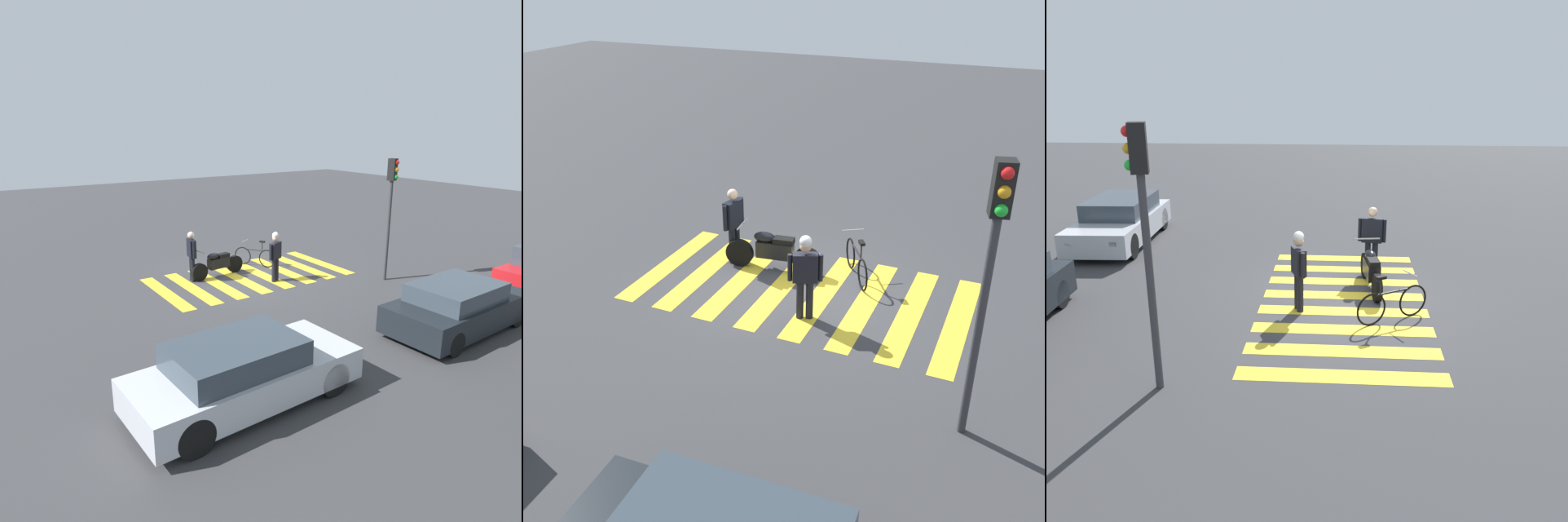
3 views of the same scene
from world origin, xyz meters
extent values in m
plane|color=#38383A|center=(0.00, 0.00, 0.00)|extent=(60.00, 60.00, 0.00)
cylinder|color=black|center=(1.70, -0.53, 0.31)|extent=(0.63, 0.22, 0.61)
cylinder|color=black|center=(0.18, -0.73, 0.31)|extent=(0.63, 0.22, 0.61)
cube|color=black|center=(0.89, -0.64, 0.49)|extent=(0.83, 0.38, 0.36)
ellipsoid|color=black|center=(1.12, -0.61, 0.76)|extent=(0.51, 0.30, 0.24)
cube|color=black|center=(0.69, -0.66, 0.73)|extent=(0.47, 0.30, 0.12)
cylinder|color=#A5A5AD|center=(1.62, -0.54, 1.01)|extent=(0.12, 0.62, 0.04)
torus|color=black|center=(-0.58, -1.42, 0.34)|extent=(0.39, 0.60, 0.68)
torus|color=black|center=(-1.11, -0.55, 0.34)|extent=(0.39, 0.60, 0.68)
cylinder|color=black|center=(-0.85, -0.99, 0.62)|extent=(0.45, 0.70, 0.04)
cylinder|color=black|center=(-1.01, -0.73, 0.79)|extent=(0.04, 0.04, 0.34)
cube|color=black|center=(-1.01, -0.73, 0.97)|extent=(0.19, 0.22, 0.06)
cylinder|color=#99999E|center=(-0.63, -1.33, 0.94)|extent=(0.41, 0.27, 0.03)
cylinder|color=black|center=(-0.35, 0.96, 0.40)|extent=(0.14, 0.14, 0.79)
cylinder|color=black|center=(-0.51, 0.89, 0.40)|extent=(0.14, 0.14, 0.79)
cube|color=black|center=(-0.43, 0.93, 1.07)|extent=(0.50, 0.36, 0.56)
sphere|color=tan|center=(-0.43, 0.93, 1.50)|extent=(0.21, 0.21, 0.21)
cylinder|color=black|center=(-0.17, 1.03, 1.07)|extent=(0.09, 0.09, 0.53)
cylinder|color=black|center=(-0.69, 0.82, 1.07)|extent=(0.09, 0.09, 0.53)
sphere|color=white|center=(-0.43, 0.93, 1.60)|extent=(0.23, 0.23, 0.23)
cylinder|color=black|center=(1.91, -0.58, 0.42)|extent=(0.14, 0.14, 0.85)
cylinder|color=black|center=(1.88, -0.76, 0.42)|extent=(0.14, 0.14, 0.85)
cube|color=black|center=(1.89, -0.67, 1.15)|extent=(0.28, 0.52, 0.60)
sphere|color=beige|center=(1.89, -0.67, 1.60)|extent=(0.23, 0.23, 0.23)
cylinder|color=black|center=(1.94, -0.38, 1.15)|extent=(0.09, 0.09, 0.57)
cylinder|color=black|center=(1.84, -0.96, 1.15)|extent=(0.09, 0.09, 0.57)
cube|color=yellow|center=(-3.15, 0.00, 0.00)|extent=(0.45, 3.55, 0.01)
cube|color=yellow|center=(-2.25, 0.00, 0.00)|extent=(0.45, 3.55, 0.01)
cube|color=yellow|center=(-1.35, 0.00, 0.00)|extent=(0.45, 3.55, 0.01)
cube|color=yellow|center=(-0.45, 0.00, 0.00)|extent=(0.45, 3.55, 0.01)
cube|color=yellow|center=(0.45, 0.00, 0.00)|extent=(0.45, 3.55, 0.01)
cube|color=yellow|center=(1.35, 0.00, 0.00)|extent=(0.45, 3.55, 0.01)
cube|color=yellow|center=(2.25, 0.00, 0.00)|extent=(0.45, 3.55, 0.01)
cube|color=yellow|center=(3.15, 0.00, 0.00)|extent=(0.45, 3.55, 0.01)
cylinder|color=black|center=(-0.65, 6.02, 0.30)|extent=(0.61, 0.25, 0.60)
cylinder|color=#38383D|center=(-3.66, 2.87, 1.70)|extent=(0.12, 0.12, 3.39)
cube|color=black|center=(-3.66, 2.87, 3.74)|extent=(0.29, 0.29, 0.70)
sphere|color=red|center=(-3.70, 3.00, 3.97)|extent=(0.16, 0.16, 0.16)
sphere|color=orange|center=(-3.70, 3.00, 3.74)|extent=(0.16, 0.16, 0.16)
sphere|color=green|center=(-3.70, 3.00, 3.51)|extent=(0.16, 0.16, 0.16)
camera|label=1|loc=(8.45, 13.40, 5.14)|focal=32.58mm
camera|label=2|loc=(-3.99, 10.12, 6.23)|focal=41.86mm
camera|label=3|loc=(-11.30, 0.02, 4.67)|focal=38.60mm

